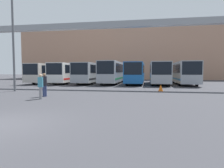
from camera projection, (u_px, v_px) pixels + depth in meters
building_backdrop at (127, 54)px, 51.86m from camera, size 52.44×12.00×12.87m
overhead_gantry at (102, 33)px, 23.21m from camera, size 30.37×0.80×7.61m
bus_slot_0 at (50, 72)px, 33.03m from camera, size 2.49×11.69×3.05m
bus_slot_1 at (69, 72)px, 31.66m from camera, size 2.52×10.15×3.12m
bus_slot_2 at (92, 72)px, 31.94m from camera, size 2.59×11.95×3.14m
bus_slot_3 at (113, 71)px, 31.08m from camera, size 2.49×11.47×3.34m
bus_slot_4 at (136, 72)px, 30.89m from camera, size 2.49×12.31×3.16m
bus_slot_5 at (159, 72)px, 29.58m from camera, size 2.61×10.89×3.18m
bus_slot_6 at (184, 72)px, 28.65m from camera, size 2.54×10.24×3.21m
pedestrian_mid_left at (40, 86)px, 13.88m from camera, size 0.36×0.36×1.75m
pedestrian_far_center at (44, 84)px, 15.14m from camera, size 0.37×0.37×1.78m
traffic_cone at (161, 88)px, 19.32m from camera, size 0.46×0.46×0.65m
lamp_post at (13, 39)px, 18.92m from camera, size 0.36×0.36×9.25m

